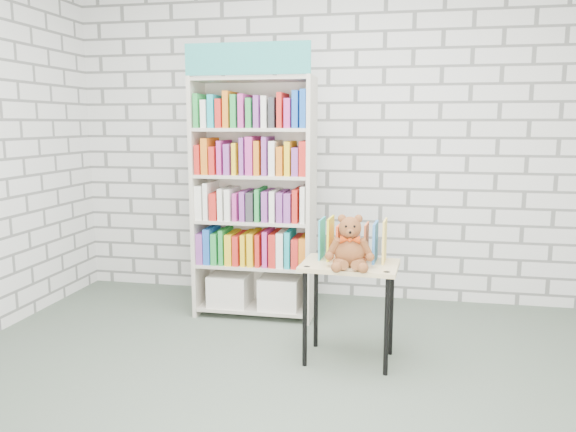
# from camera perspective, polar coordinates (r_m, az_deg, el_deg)

# --- Properties ---
(ground) EXTENTS (4.50, 4.50, 0.00)m
(ground) POSITION_cam_1_polar(r_m,az_deg,el_deg) (3.28, -0.79, -18.16)
(ground) COLOR #4A5749
(ground) RESTS_ON ground
(room_shell) EXTENTS (4.52, 4.02, 2.81)m
(room_shell) POSITION_cam_1_polar(r_m,az_deg,el_deg) (2.92, -0.88, 14.59)
(room_shell) COLOR silver
(room_shell) RESTS_ON ground
(bookshelf) EXTENTS (0.93, 0.36, 2.09)m
(bookshelf) POSITION_cam_1_polar(r_m,az_deg,el_deg) (4.38, -3.43, 1.98)
(bookshelf) COLOR beige
(bookshelf) RESTS_ON ground
(display_table) EXTENTS (0.63, 0.46, 0.65)m
(display_table) POSITION_cam_1_polar(r_m,az_deg,el_deg) (3.60, 6.29, -6.18)
(display_table) COLOR tan
(display_table) RESTS_ON ground
(table_books) EXTENTS (0.43, 0.21, 0.25)m
(table_books) POSITION_cam_1_polar(r_m,az_deg,el_deg) (3.64, 6.59, -2.52)
(table_books) COLOR #2BA4BE
(table_books) RESTS_ON display_table
(teddy_bear) EXTENTS (0.30, 0.28, 0.32)m
(teddy_bear) POSITION_cam_1_polar(r_m,az_deg,el_deg) (3.46, 6.29, -3.08)
(teddy_bear) COLOR brown
(teddy_bear) RESTS_ON display_table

